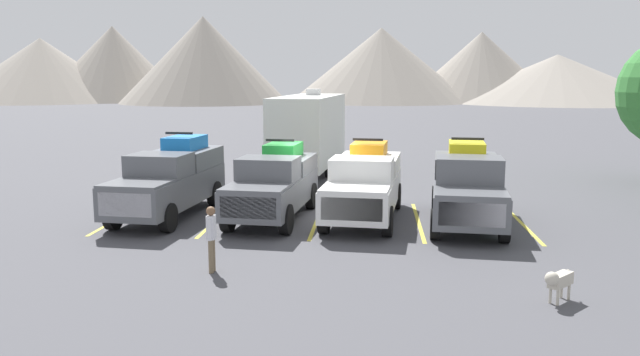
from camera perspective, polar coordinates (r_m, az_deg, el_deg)
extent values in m
plane|color=#47474C|center=(21.22, -0.08, -3.35)|extent=(240.00, 240.00, 0.00)
cube|color=#595B60|center=(21.42, -13.52, -0.95)|extent=(2.49, 6.04, 0.98)
cube|color=#595B60|center=(19.44, -16.10, -0.47)|extent=(1.99, 1.82, 0.08)
cube|color=#595B60|center=(20.81, -14.20, 1.12)|extent=(1.94, 1.70, 0.73)
cube|color=slate|center=(20.26, -14.92, 0.99)|extent=(1.70, 0.38, 0.54)
cube|color=#595B60|center=(22.74, -11.98, 1.76)|extent=(2.14, 2.88, 0.64)
cube|color=silver|center=(18.84, -17.11, -2.32)|extent=(1.63, 0.22, 0.69)
cylinder|color=black|center=(19.37, -13.47, -3.49)|extent=(0.37, 0.91, 0.88)
cylinder|color=black|center=(20.14, -18.07, -3.21)|extent=(0.37, 0.91, 0.88)
cylinder|color=black|center=(23.00, -9.45, -1.37)|extent=(0.37, 0.91, 0.88)
cylinder|color=black|center=(23.66, -13.47, -1.21)|extent=(0.37, 0.91, 0.88)
cube|color=blue|center=(22.68, -12.02, 3.13)|extent=(1.22, 1.83, 0.45)
cylinder|color=black|center=(21.97, -11.57, 2.94)|extent=(0.22, 0.46, 0.44)
cylinder|color=black|center=(22.30, -13.63, 2.96)|extent=(0.22, 0.46, 0.44)
cylinder|color=black|center=(23.07, -10.47, 3.26)|extent=(0.22, 0.46, 0.44)
cylinder|color=black|center=(23.39, -12.45, 3.28)|extent=(0.22, 0.46, 0.44)
cube|color=black|center=(22.19, -12.54, 3.95)|extent=(0.96, 0.17, 0.08)
cube|color=#595B60|center=(20.50, -4.26, -1.26)|extent=(2.46, 5.66, 0.89)
cube|color=#595B60|center=(18.54, -5.83, -0.88)|extent=(2.00, 1.71, 0.08)
cube|color=#595B60|center=(19.90, -4.65, 0.79)|extent=(1.95, 1.60, 0.74)
cube|color=slate|center=(19.35, -5.10, 0.66)|extent=(1.71, 0.38, 0.55)
cube|color=#595B60|center=(21.81, -3.30, 1.26)|extent=(2.13, 2.70, 0.53)
cube|color=silver|center=(17.93, -6.47, -2.67)|extent=(1.64, 0.22, 0.62)
cylinder|color=black|center=(18.61, -3.06, -3.73)|extent=(0.37, 0.93, 0.90)
cylinder|color=black|center=(19.09, -8.26, -3.48)|extent=(0.37, 0.93, 0.90)
cylinder|color=black|center=(22.18, -0.80, -1.61)|extent=(0.37, 0.93, 0.90)
cylinder|color=black|center=(22.59, -5.23, -1.45)|extent=(0.37, 0.93, 0.90)
cube|color=green|center=(21.75, -3.31, 2.54)|extent=(1.22, 1.71, 0.45)
cylinder|color=black|center=(21.11, -2.52, 2.33)|extent=(0.22, 0.46, 0.44)
cylinder|color=black|center=(21.32, -4.80, 2.38)|extent=(0.22, 0.46, 0.44)
cylinder|color=black|center=(22.19, -1.88, 2.67)|extent=(0.22, 0.46, 0.44)
cylinder|color=black|center=(22.39, -4.05, 2.71)|extent=(0.22, 0.46, 0.44)
cube|color=black|center=(21.27, -3.61, 3.40)|extent=(0.97, 0.18, 0.08)
cube|color=white|center=(20.39, 3.93, -1.29)|extent=(2.59, 5.97, 0.92)
cube|color=white|center=(18.26, 3.19, -0.92)|extent=(2.09, 1.81, 0.08)
cube|color=white|center=(19.74, 3.78, 0.77)|extent=(2.04, 1.69, 0.72)
cube|color=slate|center=(19.14, 3.57, 0.62)|extent=(1.79, 0.38, 0.53)
cube|color=white|center=(21.81, 4.43, 1.32)|extent=(2.24, 2.85, 0.53)
cube|color=silver|center=(17.58, 2.86, -2.81)|extent=(1.72, 0.23, 0.64)
cylinder|color=black|center=(18.47, 6.09, -3.88)|extent=(0.37, 0.92, 0.89)
cylinder|color=black|center=(18.70, 0.38, -3.66)|extent=(0.37, 0.92, 0.89)
cylinder|color=black|center=(22.32, 6.88, -1.62)|extent=(0.37, 0.92, 0.89)
cylinder|color=black|center=(22.51, 2.14, -1.47)|extent=(0.37, 0.92, 0.89)
cube|color=orange|center=(21.75, 4.44, 2.60)|extent=(1.28, 1.81, 0.45)
cylinder|color=black|center=(21.12, 5.50, 2.38)|extent=(0.22, 0.46, 0.44)
cylinder|color=black|center=(21.22, 3.05, 2.44)|extent=(0.22, 0.46, 0.44)
cylinder|color=black|center=(22.29, 5.77, 2.73)|extent=(0.22, 0.46, 0.44)
cylinder|color=black|center=(22.38, 3.44, 2.78)|extent=(0.22, 0.46, 0.44)
cube|color=black|center=(21.23, 4.32, 3.46)|extent=(1.02, 0.18, 0.08)
cube|color=#595B60|center=(20.16, 13.08, -1.65)|extent=(2.61, 5.87, 0.92)
cube|color=#595B60|center=(18.05, 13.41, -1.29)|extent=(2.13, 1.78, 0.08)
cube|color=#595B60|center=(19.51, 13.23, 0.62)|extent=(2.07, 1.67, 0.84)
cube|color=slate|center=(18.92, 13.32, 0.49)|extent=(1.83, 0.41, 0.62)
cube|color=#595B60|center=(21.55, 12.98, 1.14)|extent=(2.27, 2.81, 0.63)
cube|color=silver|center=(17.39, 13.47, -3.22)|extent=(1.75, 0.23, 0.65)
cylinder|color=black|center=(18.43, 16.23, -4.26)|extent=(0.37, 0.90, 0.88)
cylinder|color=black|center=(18.33, 10.31, -4.11)|extent=(0.37, 0.90, 0.88)
cylinder|color=black|center=(22.21, 15.27, -1.96)|extent=(0.37, 0.90, 0.88)
cylinder|color=black|center=(22.12, 10.37, -1.83)|extent=(0.37, 0.90, 0.88)
cube|color=yellow|center=(21.48, 13.03, 2.57)|extent=(1.29, 1.78, 0.45)
cylinder|color=black|center=(20.94, 14.36, 2.34)|extent=(0.22, 0.46, 0.44)
cylinder|color=black|center=(20.89, 11.82, 2.42)|extent=(0.22, 0.46, 0.44)
cylinder|color=black|center=(22.08, 14.17, 2.69)|extent=(0.22, 0.46, 0.44)
cylinder|color=black|center=(22.04, 11.76, 2.77)|extent=(0.22, 0.46, 0.44)
cube|color=black|center=(20.97, 13.12, 3.45)|extent=(1.03, 0.18, 0.08)
cube|color=gold|center=(22.11, -17.22, -3.25)|extent=(0.12, 5.50, 0.01)
cube|color=gold|center=(21.11, -9.03, -3.52)|extent=(0.12, 5.50, 0.01)
cube|color=gold|center=(20.59, -0.23, -3.73)|extent=(0.12, 5.50, 0.01)
cube|color=gold|center=(20.56, 8.80, -3.86)|extent=(0.12, 5.50, 0.01)
cube|color=gold|center=(21.04, 17.65, -3.89)|extent=(0.12, 5.50, 0.01)
cube|color=silver|center=(29.90, -0.99, 4.37)|extent=(3.01, 8.06, 3.14)
cube|color=#4C6B99|center=(30.13, -3.21, 4.69)|extent=(0.67, 7.55, 0.24)
cube|color=silver|center=(30.97, -0.59, 7.72)|extent=(0.66, 0.75, 0.30)
cube|color=#333333|center=(25.70, -2.87, -0.43)|extent=(0.22, 1.21, 0.12)
cylinder|color=black|center=(28.99, 0.76, 0.80)|extent=(0.28, 0.78, 0.76)
cylinder|color=black|center=(29.40, -3.39, 0.90)|extent=(0.28, 0.78, 0.76)
cylinder|color=black|center=(30.84, 1.31, 1.31)|extent=(0.28, 0.78, 0.76)
cylinder|color=black|center=(31.23, -2.61, 1.40)|extent=(0.28, 0.78, 0.76)
cylinder|color=#726047|center=(15.24, -9.76, -6.96)|extent=(0.12, 0.12, 0.80)
cylinder|color=#726047|center=(15.39, -9.59, -6.80)|extent=(0.12, 0.12, 0.80)
cube|color=silver|center=(15.14, -9.75, -4.39)|extent=(0.19, 0.24, 0.57)
sphere|color=brown|center=(15.06, -9.79, -2.94)|extent=(0.22, 0.22, 0.22)
cylinder|color=silver|center=(15.03, -9.88, -4.61)|extent=(0.09, 0.09, 0.51)
cylinder|color=silver|center=(15.27, -9.61, -4.38)|extent=(0.09, 0.09, 0.51)
cube|color=beige|center=(14.07, 20.78, -8.53)|extent=(0.63, 0.66, 0.26)
sphere|color=beige|center=(13.72, 20.09, -8.48)|extent=(0.28, 0.28, 0.28)
cylinder|color=beige|center=(14.37, 21.46, -7.98)|extent=(0.14, 0.14, 0.20)
cylinder|color=beige|center=(13.93, 20.56, -9.99)|extent=(0.06, 0.06, 0.34)
cylinder|color=beige|center=(13.99, 19.97, -9.86)|extent=(0.06, 0.06, 0.34)
cylinder|color=beige|center=(14.33, 21.43, -9.50)|extent=(0.06, 0.06, 0.34)
cylinder|color=beige|center=(14.40, 20.85, -9.38)|extent=(0.06, 0.06, 0.34)
cone|color=gray|center=(124.92, -23.69, 8.87)|extent=(32.19, 32.19, 11.19)
cone|color=gray|center=(124.46, -18.02, 9.74)|extent=(26.82, 26.82, 13.56)
cone|color=gray|center=(111.21, -10.37, 10.39)|extent=(28.65, 28.65, 14.48)
cone|color=gray|center=(113.94, 5.50, 10.06)|extent=(32.36, 32.36, 12.86)
cone|color=gray|center=(119.05, 14.23, 9.65)|extent=(27.46, 27.46, 12.30)
cone|color=gray|center=(117.01, 20.48, 8.35)|extent=(37.95, 37.95, 8.16)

